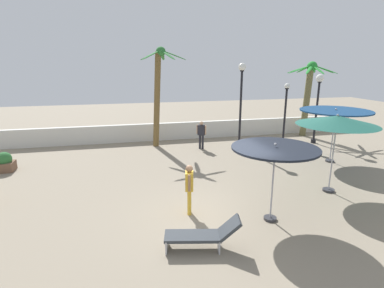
{
  "coord_description": "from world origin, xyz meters",
  "views": [
    {
      "loc": [
        -2.66,
        -7.95,
        4.53
      ],
      "look_at": [
        0.0,
        3.49,
        1.4
      ],
      "focal_mm": 28.53,
      "sensor_mm": 36.0,
      "label": 1
    }
  ],
  "objects_px": {
    "patio_umbrella_2": "(337,121)",
    "lamp_post_0": "(285,111)",
    "palm_tree_1": "(308,89)",
    "lounge_chair_0": "(203,235)",
    "lamp_post_1": "(241,95)",
    "lamp_post_2": "(318,97)",
    "patio_umbrella_3": "(336,112)",
    "guest_1": "(189,185)",
    "patio_umbrella_0": "(275,151)",
    "palm_tree_0": "(158,87)",
    "planter": "(5,163)",
    "guest_0": "(201,132)"
  },
  "relations": [
    {
      "from": "patio_umbrella_3",
      "to": "lamp_post_1",
      "type": "xyz_separation_m",
      "value": [
        -3.31,
        3.23,
        0.54
      ]
    },
    {
      "from": "patio_umbrella_0",
      "to": "lamp_post_2",
      "type": "relative_size",
      "value": 0.62
    },
    {
      "from": "palm_tree_1",
      "to": "lamp_post_2",
      "type": "height_order",
      "value": "palm_tree_1"
    },
    {
      "from": "patio_umbrella_2",
      "to": "lounge_chair_0",
      "type": "distance_m",
      "value": 6.31
    },
    {
      "from": "lamp_post_2",
      "to": "patio_umbrella_3",
      "type": "bearing_deg",
      "value": -112.35
    },
    {
      "from": "patio_umbrella_0",
      "to": "lamp_post_2",
      "type": "bearing_deg",
      "value": 49.11
    },
    {
      "from": "patio_umbrella_0",
      "to": "guest_1",
      "type": "relative_size",
      "value": 1.55
    },
    {
      "from": "guest_1",
      "to": "lamp_post_0",
      "type": "bearing_deg",
      "value": 45.27
    },
    {
      "from": "lounge_chair_0",
      "to": "guest_1",
      "type": "bearing_deg",
      "value": 87.53
    },
    {
      "from": "lamp_post_1",
      "to": "palm_tree_1",
      "type": "bearing_deg",
      "value": 19.93
    },
    {
      "from": "lamp_post_1",
      "to": "lamp_post_2",
      "type": "xyz_separation_m",
      "value": [
        4.66,
        0.07,
        -0.23
      ]
    },
    {
      "from": "guest_0",
      "to": "planter",
      "type": "distance_m",
      "value": 9.27
    },
    {
      "from": "palm_tree_0",
      "to": "lamp_post_1",
      "type": "height_order",
      "value": "palm_tree_0"
    },
    {
      "from": "lamp_post_2",
      "to": "lamp_post_1",
      "type": "bearing_deg",
      "value": -179.08
    },
    {
      "from": "lamp_post_2",
      "to": "guest_0",
      "type": "relative_size",
      "value": 2.58
    },
    {
      "from": "lamp_post_0",
      "to": "lamp_post_1",
      "type": "xyz_separation_m",
      "value": [
        -3.01,
        -0.64,
        1.03
      ]
    },
    {
      "from": "lamp_post_1",
      "to": "patio_umbrella_2",
      "type": "bearing_deg",
      "value": -80.73
    },
    {
      "from": "patio_umbrella_2",
      "to": "palm_tree_1",
      "type": "relative_size",
      "value": 0.61
    },
    {
      "from": "patio_umbrella_0",
      "to": "lounge_chair_0",
      "type": "distance_m",
      "value": 3.08
    },
    {
      "from": "patio_umbrella_3",
      "to": "palm_tree_0",
      "type": "bearing_deg",
      "value": 147.95
    },
    {
      "from": "palm_tree_1",
      "to": "guest_1",
      "type": "distance_m",
      "value": 13.03
    },
    {
      "from": "patio_umbrella_2",
      "to": "planter",
      "type": "xyz_separation_m",
      "value": [
        -12.21,
        5.04,
        -2.22
      ]
    },
    {
      "from": "patio_umbrella_2",
      "to": "lamp_post_0",
      "type": "distance_m",
      "value": 7.19
    },
    {
      "from": "lamp_post_0",
      "to": "patio_umbrella_3",
      "type": "bearing_deg",
      "value": -85.69
    },
    {
      "from": "palm_tree_0",
      "to": "lounge_chair_0",
      "type": "height_order",
      "value": "palm_tree_0"
    },
    {
      "from": "patio_umbrella_3",
      "to": "guest_0",
      "type": "xyz_separation_m",
      "value": [
        -5.37,
        3.53,
        -1.45
      ]
    },
    {
      "from": "palm_tree_1",
      "to": "lounge_chair_0",
      "type": "xyz_separation_m",
      "value": [
        -9.62,
        -10.52,
        -2.55
      ]
    },
    {
      "from": "patio_umbrella_0",
      "to": "guest_0",
      "type": "xyz_separation_m",
      "value": [
        -0.02,
        7.98,
        -1.22
      ]
    },
    {
      "from": "palm_tree_1",
      "to": "planter",
      "type": "bearing_deg",
      "value": -169.35
    },
    {
      "from": "lamp_post_0",
      "to": "patio_umbrella_2",
      "type": "bearing_deg",
      "value": -106.22
    },
    {
      "from": "planter",
      "to": "palm_tree_0",
      "type": "bearing_deg",
      "value": 20.74
    },
    {
      "from": "lounge_chair_0",
      "to": "lamp_post_1",
      "type": "bearing_deg",
      "value": 63.04
    },
    {
      "from": "patio_umbrella_3",
      "to": "lamp_post_0",
      "type": "relative_size",
      "value": 0.91
    },
    {
      "from": "patio_umbrella_3",
      "to": "lamp_post_2",
      "type": "height_order",
      "value": "lamp_post_2"
    },
    {
      "from": "patio_umbrella_2",
      "to": "palm_tree_0",
      "type": "distance_m",
      "value": 9.31
    },
    {
      "from": "lamp_post_0",
      "to": "guest_1",
      "type": "height_order",
      "value": "lamp_post_0"
    },
    {
      "from": "patio_umbrella_2",
      "to": "patio_umbrella_3",
      "type": "height_order",
      "value": "patio_umbrella_2"
    },
    {
      "from": "lamp_post_2",
      "to": "planter",
      "type": "bearing_deg",
      "value": -175.44
    },
    {
      "from": "patio_umbrella_2",
      "to": "planter",
      "type": "distance_m",
      "value": 13.4
    },
    {
      "from": "patio_umbrella_3",
      "to": "lounge_chair_0",
      "type": "relative_size",
      "value": 1.6
    },
    {
      "from": "patio_umbrella_0",
      "to": "palm_tree_0",
      "type": "xyz_separation_m",
      "value": [
        -2.14,
        9.13,
        1.15
      ]
    },
    {
      "from": "patio_umbrella_0",
      "to": "patio_umbrella_3",
      "type": "distance_m",
      "value": 6.96
    },
    {
      "from": "palm_tree_0",
      "to": "lamp_post_2",
      "type": "relative_size",
      "value": 1.37
    },
    {
      "from": "patio_umbrella_0",
      "to": "planter",
      "type": "relative_size",
      "value": 2.88
    },
    {
      "from": "patio_umbrella_0",
      "to": "lamp_post_2",
      "type": "height_order",
      "value": "lamp_post_2"
    },
    {
      "from": "lamp_post_2",
      "to": "planter",
      "type": "distance_m",
      "value": 16.08
    },
    {
      "from": "patio_umbrella_2",
      "to": "lounge_chair_0",
      "type": "relative_size",
      "value": 1.45
    },
    {
      "from": "patio_umbrella_3",
      "to": "lamp_post_0",
      "type": "bearing_deg",
      "value": 94.31
    },
    {
      "from": "palm_tree_0",
      "to": "guest_1",
      "type": "distance_m",
      "value": 8.54
    },
    {
      "from": "lounge_chair_0",
      "to": "guest_0",
      "type": "relative_size",
      "value": 1.29
    }
  ]
}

